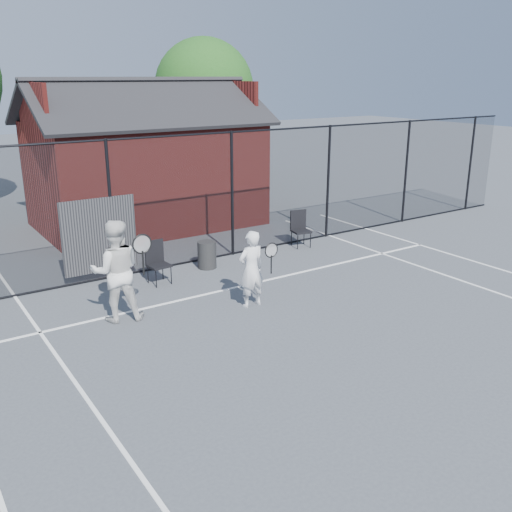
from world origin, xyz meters
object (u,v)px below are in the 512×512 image
player_front (251,269)px  chair_left (159,264)px  player_back (116,271)px  waste_bin (207,255)px  chair_right (301,230)px  clubhouse (146,170)px

player_front → chair_left: size_ratio=1.66×
player_back → player_front: bearing=-18.9°
chair_left → waste_bin: bearing=10.2°
player_back → waste_bin: 3.26m
player_back → chair_right: 5.87m
player_front → chair_right: bearing=38.9°
clubhouse → waste_bin: bearing=-96.6°
clubhouse → chair_right: 5.10m
clubhouse → player_front: clubhouse is taller
waste_bin → chair_right: bearing=2.9°
waste_bin → player_back: bearing=-148.7°
clubhouse → chair_right: size_ratio=7.13×
player_front → player_back: bearing=161.1°
clubhouse → chair_left: (-1.87, -4.90, -1.16)m
clubhouse → player_front: size_ratio=4.36×
player_back → chair_left: bearing=43.3°
clubhouse → waste_bin: (-0.52, -4.54, -1.30)m
chair_right → clubhouse: bearing=128.9°
player_back → chair_left: size_ratio=2.06×
chair_left → chair_right: size_ratio=0.98×
chair_right → waste_bin: (-2.83, -0.14, -0.14)m
clubhouse → chair_right: clubhouse is taller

